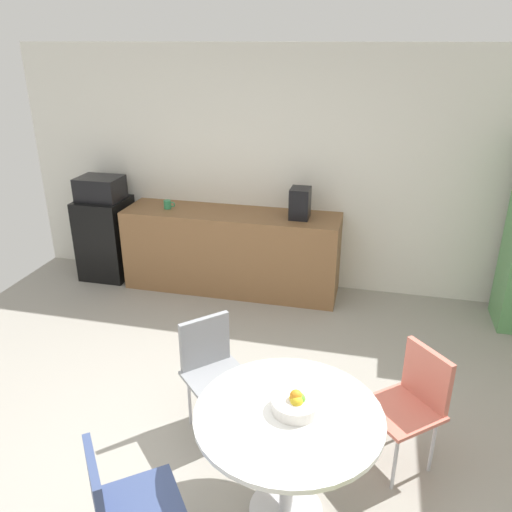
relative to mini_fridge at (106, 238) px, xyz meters
name	(u,v)px	position (x,y,z in m)	size (l,w,h in m)	color
ground_plane	(196,470)	(2.04, -2.65, -0.47)	(6.00, 6.00, 0.00)	#9E998E
wall_back	(284,171)	(2.04, 0.35, 0.83)	(6.00, 0.10, 2.60)	white
counter_block	(231,251)	(1.53, 0.00, -0.02)	(2.36, 0.60, 0.90)	brown
mini_fridge	(106,238)	(0.00, 0.00, 0.00)	(0.54, 0.54, 0.94)	black
microwave	(100,188)	(0.00, 0.00, 0.60)	(0.48, 0.38, 0.26)	black
round_table	(288,434)	(2.68, -2.83, 0.13)	(1.04, 1.04, 0.74)	silver
chair_coral	(414,395)	(3.39, -2.21, 0.05)	(0.59, 0.59, 0.83)	silver
chair_gray	(211,362)	(2.01, -2.17, 0.05)	(0.59, 0.59, 0.83)	silver
chair_navy	(118,502)	(1.94, -3.40, 0.05)	(0.59, 0.59, 0.83)	silver
fruit_bowl	(296,403)	(2.71, -2.79, 0.32)	(0.27, 0.27, 0.13)	silver
mug_white	(168,204)	(0.82, -0.03, 0.48)	(0.13, 0.08, 0.09)	#338C59
coffee_maker	(300,203)	(2.28, 0.00, 0.59)	(0.20, 0.24, 0.32)	black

